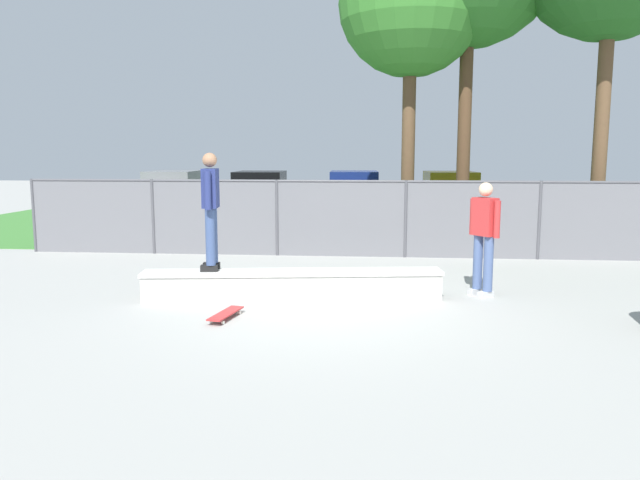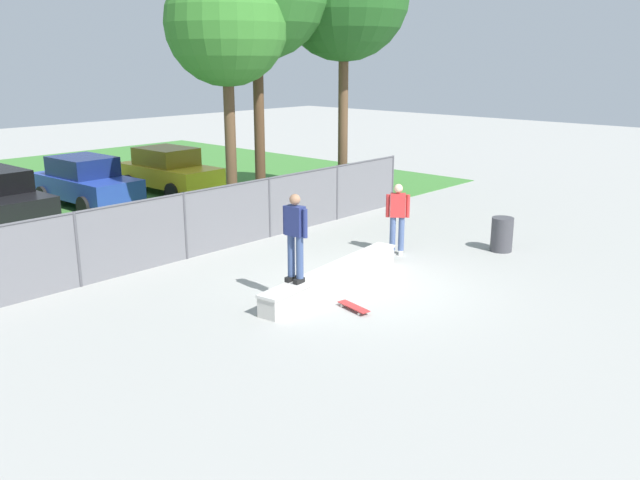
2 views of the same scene
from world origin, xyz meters
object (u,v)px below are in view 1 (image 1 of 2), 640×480
skateboard (226,314)px  car_silver (173,195)px  car_black (260,196)px  car_blue (354,195)px  concrete_ledge (293,285)px  bystander (484,234)px  car_yellow (450,196)px  tree_near_left (411,5)px  skateboarder (211,206)px

skateboard → car_silver: 13.61m
car_black → car_blue: bearing=9.1°
concrete_ledge → car_black: car_black is taller
bystander → car_yellow: bearing=86.0°
car_blue → bystander: 11.43m
car_blue → car_yellow: same height
tree_near_left → car_yellow: tree_near_left is taller
car_yellow → bystander: (-0.77, -11.01, 0.17)m
skateboarder → car_blue: skateboarder is taller
car_blue → bystander: bearing=-77.5°
tree_near_left → car_black: (-4.69, 5.33, -4.89)m
concrete_ledge → skateboarder: 1.77m
skateboarder → car_yellow: skateboarder is taller
tree_near_left → car_black: tree_near_left is taller
skateboard → car_black: bearing=98.6°
tree_near_left → bystander: bearing=-79.9°
car_silver → bystander: size_ratio=2.34×
car_silver → skateboard: bearing=-68.4°
car_silver → car_yellow: same height
car_silver → car_yellow: size_ratio=1.00×
skateboarder → tree_near_left: tree_near_left is taller
skateboard → car_yellow: bearing=70.4°
tree_near_left → car_yellow: bearing=73.2°
concrete_ledge → car_blue: 11.68m
tree_near_left → car_black: size_ratio=1.75×
car_silver → car_blue: size_ratio=1.00×
car_yellow → car_black: bearing=-176.8°
skateboard → skateboarder: bearing=113.3°
skateboarder → car_yellow: bearing=66.6°
car_silver → car_yellow: 9.53m
skateboard → car_silver: bearing=111.6°
concrete_ledge → skateboard: 1.45m
skateboarder → car_black: (-1.39, 11.24, -0.63)m
tree_near_left → car_silver: bearing=144.4°
skateboarder → skateboard: size_ratio=2.21×
skateboarder → skateboard: 1.86m
tree_near_left → car_black: 8.62m
bystander → concrete_ledge: bearing=-170.5°
concrete_ledge → bystander: bearing=9.5°
concrete_ledge → car_black: 11.48m
concrete_ledge → bystander: (2.99, 0.50, 0.78)m
tree_near_left → concrete_ledge: bearing=-109.4°
skateboard → car_black: car_black is taller
skateboard → car_yellow: (4.53, 12.74, 0.77)m
car_black → car_yellow: (6.41, 0.36, 0.00)m
tree_near_left → car_blue: bearing=104.6°
car_yellow → bystander: bearing=-94.0°
skateboarder → car_blue: bearing=81.4°
concrete_ledge → bystander: size_ratio=2.58×
concrete_ledge → car_blue: size_ratio=1.10×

